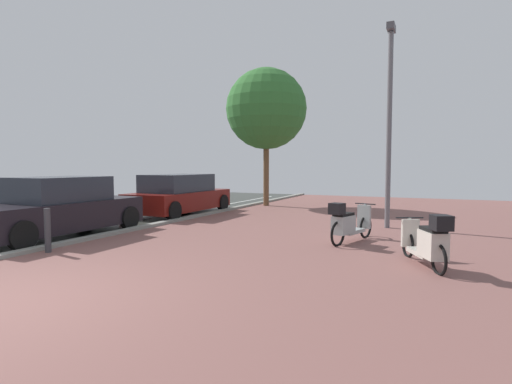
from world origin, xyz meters
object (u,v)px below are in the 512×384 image
object	(u,v)px
parked_car_far	(179,195)
scooter_near	(348,223)
bollard_far	(48,230)
street_tree	(266,109)
lamp_post	(389,116)
parked_car_near	(58,208)
scooter_mid	(428,242)

from	to	relation	value
parked_car_far	scooter_near	bearing A→B (deg)	-23.77
bollard_far	street_tree	bearing A→B (deg)	88.47
lamp_post	scooter_near	bearing A→B (deg)	-101.94
scooter_near	lamp_post	size ratio (longest dim) A/B	0.33
scooter_near	street_tree	world-z (taller)	street_tree
street_tree	bollard_far	distance (m)	11.17
parked_car_near	street_tree	xyz separation A→B (m)	(1.78, 9.05, 3.50)
street_tree	scooter_near	bearing A→B (deg)	-54.66
parked_car_far	bollard_far	bearing A→B (deg)	-77.94
scooter_mid	street_tree	world-z (taller)	street_tree
lamp_post	street_tree	world-z (taller)	street_tree
scooter_near	street_tree	xyz separation A→B (m)	(-4.98, 7.02, 3.73)
bollard_far	scooter_mid	bearing A→B (deg)	14.64
scooter_mid	bollard_far	size ratio (longest dim) A/B	1.84
parked_car_far	street_tree	size ratio (longest dim) A/B	0.71
parked_car_near	parked_car_far	size ratio (longest dim) A/B	0.99
scooter_mid	lamp_post	distance (m)	5.21
parked_car_far	street_tree	distance (m)	5.63
scooter_near	parked_car_far	bearing A→B (deg)	156.23
scooter_mid	street_tree	size ratio (longest dim) A/B	0.28
scooter_mid	parked_car_near	size ratio (longest dim) A/B	0.39
lamp_post	street_tree	xyz separation A→B (m)	(-5.53, 4.38, 1.07)
parked_car_far	street_tree	bearing A→B (deg)	68.00
scooter_mid	parked_car_far	world-z (taller)	parked_car_far
parked_car_near	scooter_mid	bearing A→B (deg)	2.27
scooter_near	scooter_mid	distance (m)	2.39
scooter_mid	lamp_post	xyz separation A→B (m)	(-1.13, 4.34, 2.66)
parked_car_near	street_tree	distance (m)	9.86
scooter_near	scooter_mid	xyz separation A→B (m)	(1.69, -1.69, 0.00)
parked_car_far	lamp_post	world-z (taller)	lamp_post
scooter_mid	bollard_far	bearing A→B (deg)	-165.36
bollard_far	scooter_near	bearing A→B (deg)	33.73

